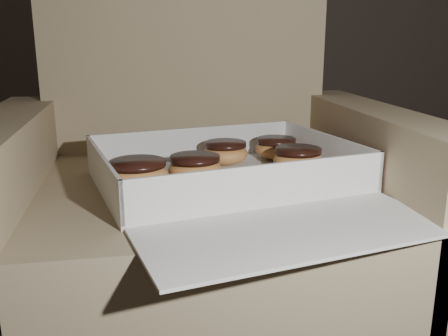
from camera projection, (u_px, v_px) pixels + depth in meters
armchair at (200, 225)px, 1.02m from camera, size 0.81×0.68×0.84m
bakery_box at (236, 182)px, 0.88m from camera, size 0.54×0.61×0.08m
donut_a at (298, 159)px, 0.96m from camera, size 0.10×0.10×0.05m
donut_b at (195, 168)px, 0.90m from camera, size 0.10×0.10×0.05m
donut_c at (138, 174)px, 0.85m from camera, size 0.10×0.10×0.05m
donut_d at (226, 152)px, 1.02m from camera, size 0.09×0.09×0.05m
donut_e at (276, 148)px, 1.06m from camera, size 0.09×0.09×0.04m
crumb_a at (296, 192)px, 0.84m from camera, size 0.01×0.01×0.00m
crumb_b at (333, 172)px, 0.96m from camera, size 0.01×0.01×0.00m
crumb_c at (233, 195)px, 0.82m from camera, size 0.01×0.01×0.00m
crumb_d at (211, 193)px, 0.84m from camera, size 0.01×0.01×0.00m
crumb_e at (253, 179)px, 0.91m from camera, size 0.01×0.01×0.00m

